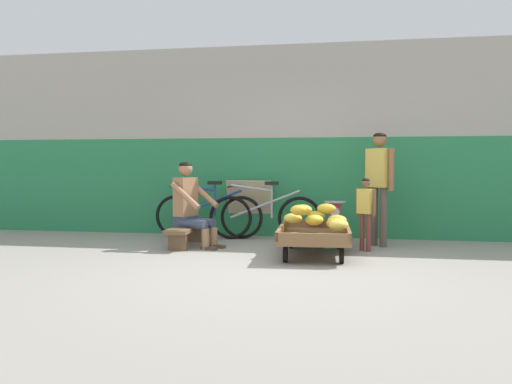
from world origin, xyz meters
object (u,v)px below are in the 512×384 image
Objects in this scene: low_bench at (186,231)px; plastic_crate at (335,233)px; vendor_seated at (191,205)px; shopping_bag at (331,239)px; bicycle_near_left at (208,215)px; customer_adult at (379,176)px; weighing_scale at (335,211)px; bicycle_far_left at (265,216)px; customer_child at (366,206)px; banana_cart at (314,236)px; sign_board at (250,208)px.

low_bench is 3.08× the size of plastic_crate.
vendor_seated is 1.93m from shopping_bag.
vendor_seated reaches higher than bicycle_near_left.
customer_adult reaches higher than low_bench.
plastic_crate is at bearing 16.09° from low_bench.
plastic_crate is 0.44m from shopping_bag.
customer_adult is (2.49, 0.48, 0.38)m from vendor_seated.
customer_adult is (0.59, -0.12, 0.50)m from weighing_scale.
low_bench is at bearing -140.37° from bicycle_far_left.
customer_child is (2.30, 0.02, 0.01)m from vendor_seated.
banana_cart is at bearing -36.44° from bicycle_near_left.
vendor_seated reaches higher than sign_board.
weighing_scale is (0.21, 1.00, 0.21)m from banana_cart.
shopping_bag is at bearing -38.30° from sign_board.
customer_child is (0.62, 0.42, 0.34)m from banana_cart.
bicycle_far_left is 1.66m from customer_child.
bicycle_far_left is at bearing 146.79° from shopping_bag.
weighing_scale is 0.18× the size of bicycle_far_left.
plastic_crate is 1.92m from bicycle_near_left.
low_bench is 3.69× the size of weighing_scale.
low_bench is at bearing 179.74° from customer_child.
plastic_crate is 1.46m from sign_board.
vendor_seated reaches higher than low_bench.
low_bench is (-1.77, 0.43, -0.04)m from banana_cart.
vendor_seated is 3.17× the size of plastic_crate.
vendor_seated is 2.03m from plastic_crate.
vendor_seated is 4.75× the size of shopping_bag.
bicycle_near_left reaches higher than plastic_crate.
customer_adult is at bearing -11.81° from weighing_scale.
bicycle_near_left is at bearing 160.33° from customer_child.
bicycle_far_left is 1.78× the size of customer_child.
plastic_crate is at bearing 17.64° from vendor_seated.
customer_child is (2.30, -0.82, 0.22)m from bicycle_near_left.
banana_cart is 2.09m from bicycle_near_left.
weighing_scale is (1.98, 0.57, 0.25)m from low_bench.
low_bench is 1.96m from shopping_bag.
bicycle_far_left is 1.92× the size of sign_board.
vendor_seated is at bearing -174.89° from shopping_bag.
customer_child is 0.65m from shopping_bag.
bicycle_near_left is 0.86m from bicycle_far_left.
vendor_seated is at bearing -90.49° from bicycle_near_left.
banana_cart is 1.04m from weighing_scale.
weighing_scale is 1.91m from bicycle_near_left.
customer_adult is at bearing 67.82° from customer_child.
vendor_seated reaches higher than shopping_bag.
weighing_scale is at bearing 77.87° from banana_cart.
sign_board is at bearing 159.75° from customer_adult.
sign_board is 3.60× the size of shopping_bag.
bicycle_near_left is at bearing 172.80° from plastic_crate.
bicycle_near_left is at bearing 160.07° from shopping_bag.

